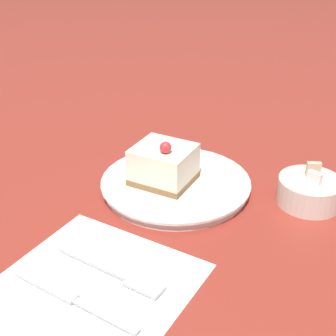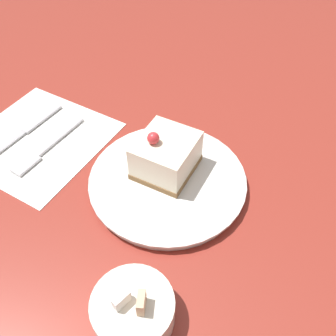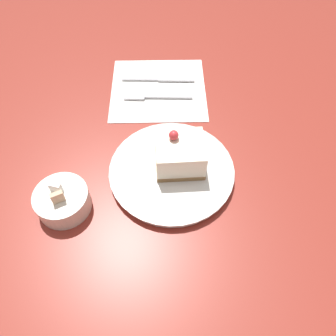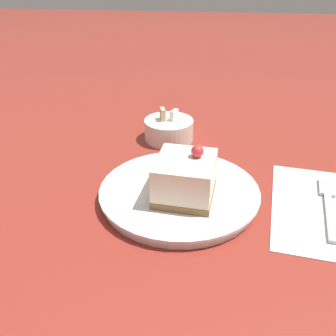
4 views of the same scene
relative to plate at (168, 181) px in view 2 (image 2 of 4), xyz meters
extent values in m
plane|color=maroon|center=(0.04, -0.04, -0.01)|extent=(4.00, 4.00, 0.00)
cylinder|color=silver|center=(0.00, 0.00, 0.00)|extent=(0.22, 0.22, 0.02)
cylinder|color=silver|center=(0.00, 0.00, 0.00)|extent=(0.23, 0.23, 0.00)
cube|color=olive|center=(0.01, -0.02, 0.01)|extent=(0.09, 0.09, 0.01)
cube|color=white|center=(0.01, -0.02, 0.04)|extent=(0.08, 0.09, 0.05)
sphere|color=red|center=(0.02, -0.01, 0.07)|extent=(0.02, 0.02, 0.02)
cube|color=white|center=(0.24, -0.01, -0.01)|extent=(0.24, 0.24, 0.00)
cube|color=#B2B2B7|center=(0.20, -0.03, 0.00)|extent=(0.03, 0.11, 0.00)
cube|color=#B2B2B7|center=(0.22, 0.05, 0.00)|extent=(0.03, 0.05, 0.00)
cube|color=#B2B2B7|center=(0.26, -0.05, 0.00)|extent=(0.03, 0.08, 0.00)
cube|color=#B2B2B7|center=(0.27, 0.03, 0.00)|extent=(0.02, 0.08, 0.00)
cylinder|color=silver|center=(-0.04, 0.19, 0.01)|extent=(0.09, 0.09, 0.04)
cube|color=#D8B28C|center=(-0.05, 0.19, 0.04)|extent=(0.01, 0.02, 0.02)
cube|color=white|center=(-0.03, 0.20, 0.04)|extent=(0.02, 0.02, 0.02)
camera|label=1|loc=(0.57, 0.22, 0.36)|focal=50.00mm
camera|label=2|loc=(-0.13, 0.33, 0.42)|focal=40.00mm
camera|label=3|loc=(-0.34, 0.06, 0.49)|focal=35.00mm
camera|label=4|loc=(0.04, -0.44, 0.30)|focal=40.00mm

